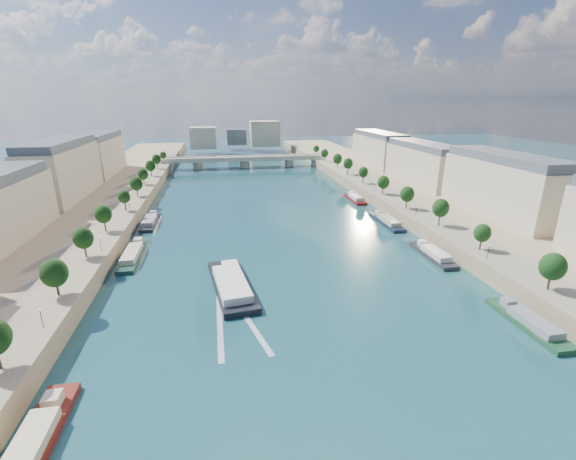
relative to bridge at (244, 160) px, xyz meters
name	(u,v)px	position (x,y,z in m)	size (l,w,h in m)	color
ground	(269,225)	(0.00, -132.84, -5.08)	(700.00, 700.00, 0.00)	#0D303B
quay_left	(67,230)	(-72.00, -132.84, -2.58)	(44.00, 520.00, 5.00)	#9E8460
quay_right	(441,210)	(72.00, -132.84, -2.58)	(44.00, 520.00, 5.00)	#9E8460
pave_left	(111,221)	(-57.00, -132.84, -0.03)	(14.00, 520.00, 0.10)	gray
pave_right	(408,206)	(57.00, -132.84, -0.03)	(14.00, 520.00, 0.10)	gray
trees_left	(116,204)	(-55.00, -130.84, 5.39)	(4.80, 268.80, 8.26)	#382B1E
trees_right	(394,187)	(55.00, -122.84, 5.39)	(4.80, 268.80, 8.26)	#382B1E
lamps_left	(117,221)	(-52.50, -142.84, 2.70)	(0.36, 200.36, 4.28)	black
lamps_right	(393,197)	(52.50, -127.84, 2.70)	(0.36, 200.36, 4.28)	black
buildings_left	(34,185)	(-85.00, -120.84, 11.37)	(16.00, 226.00, 23.20)	beige
buildings_right	(457,171)	(85.00, -120.84, 11.37)	(16.00, 226.00, 23.20)	beige
skyline	(241,135)	(3.19, 86.68, 9.57)	(79.00, 42.00, 22.00)	beige
bridge	(244,160)	(0.00, 0.00, 0.00)	(112.00, 12.00, 8.15)	#C1B79E
tour_barge	(231,285)	(-16.51, -183.13, -3.91)	(12.45, 30.84, 4.07)	black
wake	(235,324)	(-16.51, -199.67, -5.06)	(10.99, 26.01, 0.04)	silver
moored_barges_left	(105,310)	(-45.50, -189.93, -4.24)	(5.00, 159.67, 3.60)	#1C203E
moored_barges_right	(439,259)	(45.50, -176.81, -4.24)	(5.00, 163.33, 3.60)	black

